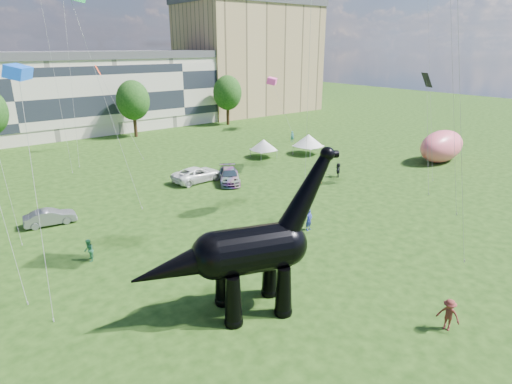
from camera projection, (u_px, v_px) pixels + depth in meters
ground at (372, 299)px, 25.03m from camera, size 220.00×220.00×0.00m
terrace_row at (8, 101)px, 64.66m from camera, size 78.00×11.00×12.00m
apartment_block at (249, 60)px, 93.12m from camera, size 28.00×18.00×22.00m
tree_mid_right at (133, 97)px, 67.14m from camera, size 5.20×5.20×9.44m
tree_far_right at (227, 90)px, 77.59m from camera, size 5.20×5.20×9.44m
dinosaur_sculpture at (244, 253)px, 22.89m from camera, size 11.35×5.26×9.38m
car_grey at (50, 217)px, 35.23m from camera, size 4.17×1.92×1.32m
car_white at (198, 174)px, 46.38m from camera, size 5.84×3.00×1.58m
car_dark at (229, 176)px, 45.95m from camera, size 4.43×5.56×1.51m
gazebo_near at (264, 145)px, 56.02m from camera, size 3.67×3.67×2.40m
gazebo_far at (308, 140)px, 57.51m from camera, size 4.44×4.44×2.74m
inflatable_pink at (442, 146)px, 53.88m from camera, size 8.17×4.43×3.97m
visitors at (220, 219)px, 34.24m from camera, size 57.23×39.65×1.83m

